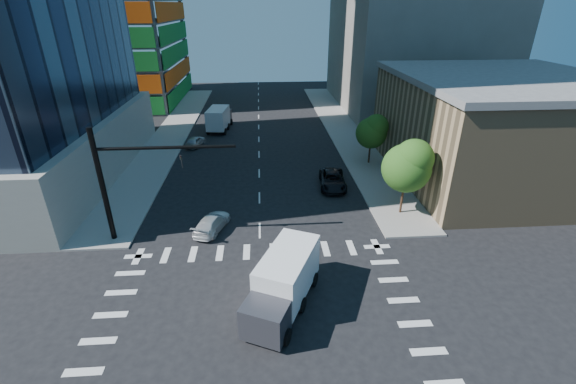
{
  "coord_description": "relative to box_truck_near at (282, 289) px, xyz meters",
  "views": [
    {
      "loc": [
        0.4,
        -15.23,
        16.76
      ],
      "look_at": [
        2.06,
        8.0,
        5.41
      ],
      "focal_mm": 24.0,
      "sensor_mm": 36.0,
      "label": 1
    }
  ],
  "objects": [
    {
      "name": "ground",
      "position": [
        -1.31,
        -2.83,
        -1.5
      ],
      "size": [
        160.0,
        160.0,
        0.0
      ],
      "primitive_type": "plane",
      "color": "black",
      "rests_on": "ground"
    },
    {
      "name": "road_markings",
      "position": [
        -1.31,
        -2.83,
        -1.49
      ],
      "size": [
        20.0,
        20.0,
        0.01
      ],
      "primitive_type": "cube",
      "color": "silver",
      "rests_on": "ground"
    },
    {
      "name": "sidewalk_ne",
      "position": [
        11.19,
        37.17,
        -1.42
      ],
      "size": [
        5.0,
        60.0,
        0.15
      ],
      "primitive_type": "cube",
      "color": "gray",
      "rests_on": "ground"
    },
    {
      "name": "sidewalk_nw",
      "position": [
        -13.81,
        37.17,
        -1.42
      ],
      "size": [
        5.0,
        60.0,
        0.15
      ],
      "primitive_type": "cube",
      "color": "gray",
      "rests_on": "ground"
    },
    {
      "name": "commercial_building",
      "position": [
        23.69,
        19.17,
        3.82
      ],
      "size": [
        20.5,
        22.5,
        10.6
      ],
      "color": "#9B7F5A",
      "rests_on": "ground"
    },
    {
      "name": "bg_building_ne",
      "position": [
        25.69,
        52.17,
        12.5
      ],
      "size": [
        24.0,
        30.0,
        28.0
      ],
      "primitive_type": "cube",
      "color": "slate",
      "rests_on": "ground"
    },
    {
      "name": "signal_mast_nw",
      "position": [
        -11.31,
        8.67,
        4.0
      ],
      "size": [
        10.2,
        0.4,
        9.0
      ],
      "color": "black",
      "rests_on": "sidewalk_nw"
    },
    {
      "name": "tree_south",
      "position": [
        11.32,
        11.07,
        3.19
      ],
      "size": [
        4.16,
        4.16,
        6.82
      ],
      "color": "#382316",
      "rests_on": "sidewalk_ne"
    },
    {
      "name": "tree_north",
      "position": [
        11.62,
        23.07,
        2.49
      ],
      "size": [
        3.54,
        3.52,
        5.78
      ],
      "color": "#382316",
      "rests_on": "sidewalk_ne"
    },
    {
      "name": "car_nb_far",
      "position": [
        6.16,
        17.19,
        -0.74
      ],
      "size": [
        2.98,
        5.64,
        1.51
      ],
      "primitive_type": "imported",
      "rotation": [
        0.0,
        0.0,
        -0.09
      ],
      "color": "black",
      "rests_on": "ground"
    },
    {
      "name": "car_sb_near",
      "position": [
        -5.2,
        9.6,
        -0.85
      ],
      "size": [
        3.19,
        4.83,
        1.3
      ],
      "primitive_type": "imported",
      "rotation": [
        0.0,
        0.0,
        2.81
      ],
      "color": "white",
      "rests_on": "ground"
    },
    {
      "name": "car_sb_mid",
      "position": [
        -9.63,
        30.94,
        -0.83
      ],
      "size": [
        2.5,
        4.2,
        1.34
      ],
      "primitive_type": "imported",
      "rotation": [
        0.0,
        0.0,
        2.89
      ],
      "color": "silver",
      "rests_on": "ground"
    },
    {
      "name": "box_truck_near",
      "position": [
        0.0,
        0.0,
        0.0
      ],
      "size": [
        5.16,
        7.01,
        3.38
      ],
      "rotation": [
        0.0,
        0.0,
        -0.43
      ],
      "color": "black",
      "rests_on": "ground"
    },
    {
      "name": "box_truck_far",
      "position": [
        -7.03,
        38.46,
        -0.01
      ],
      "size": [
        3.45,
        6.67,
        3.35
      ],
      "rotation": [
        0.0,
        0.0,
        3.02
      ],
      "color": "black",
      "rests_on": "ground"
    }
  ]
}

